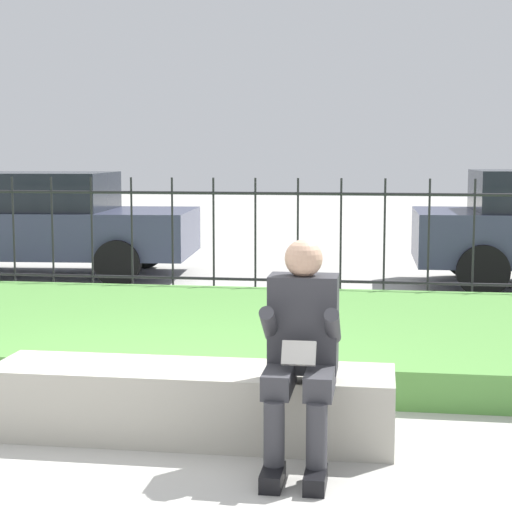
% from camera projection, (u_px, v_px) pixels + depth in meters
% --- Properties ---
extents(ground_plane, '(60.00, 60.00, 0.00)m').
position_uv_depth(ground_plane, '(144.00, 435.00, 5.18)').
color(ground_plane, '#B2AFA8').
extents(stone_bench, '(2.40, 0.57, 0.43)m').
position_uv_depth(stone_bench, '(192.00, 406.00, 5.11)').
color(stone_bench, '#B7B2A3').
rests_on(stone_bench, ground_plane).
extents(person_seated_reader, '(0.42, 0.73, 1.23)m').
position_uv_depth(person_seated_reader, '(302.00, 344.00, 4.65)').
color(person_seated_reader, black).
rests_on(person_seated_reader, ground_plane).
extents(grass_berm, '(9.14, 3.43, 0.27)m').
position_uv_depth(grass_berm, '(220.00, 331.00, 7.54)').
color(grass_berm, '#569342').
rests_on(grass_berm, ground_plane).
extents(iron_fence, '(7.14, 0.03, 1.43)m').
position_uv_depth(iron_fence, '(255.00, 239.00, 9.56)').
color(iron_fence, '#232326').
rests_on(iron_fence, ground_plane).
extents(car_parked_left, '(4.47, 2.22, 1.44)m').
position_uv_depth(car_parked_left, '(33.00, 222.00, 11.91)').
color(car_parked_left, '#383D56').
rests_on(car_parked_left, ground_plane).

